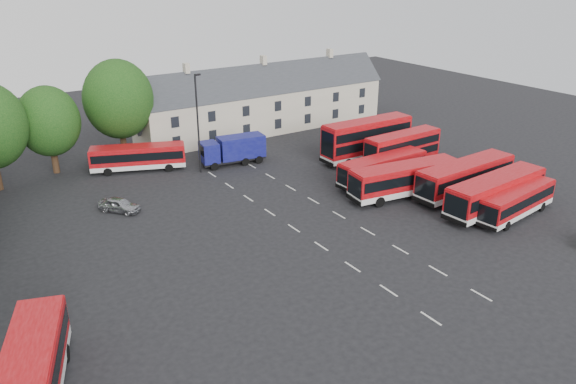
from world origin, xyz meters
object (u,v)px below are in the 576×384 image
object	(u,v)px
bus_dd_south	(402,148)
lamppost	(198,122)
bus_row_a	(517,200)
box_truck	(233,149)
silver_car	(119,205)
bus_west	(29,380)

from	to	relation	value
bus_dd_south	lamppost	world-z (taller)	lamppost
bus_row_a	box_truck	distance (m)	30.42
bus_dd_south	silver_car	distance (m)	30.93
bus_row_a	bus_west	xyz separation A→B (m)	(-41.25, -1.28, 0.31)
box_truck	silver_car	size ratio (longest dim) A/B	1.92
silver_car	lamppost	xyz separation A→B (m)	(10.83, 5.45, 5.09)
bus_dd_south	bus_west	xyz separation A→B (m)	(-42.05, -16.70, -0.30)
box_truck	silver_car	distance (m)	16.28
lamppost	bus_west	bearing A→B (deg)	-129.11
bus_west	box_truck	xyz separation A→B (m)	(26.81, 28.04, -0.17)
bus_row_a	box_truck	xyz separation A→B (m)	(-14.44, 26.77, 0.15)
box_truck	lamppost	world-z (taller)	lamppost
box_truck	lamppost	distance (m)	5.87
bus_dd_south	silver_car	xyz separation A→B (m)	(-30.39, 5.51, -1.60)
bus_dd_south	box_truck	size ratio (longest dim) A/B	1.29
silver_car	lamppost	bearing A→B (deg)	-11.53
bus_west	lamppost	distance (m)	35.84
bus_row_a	lamppost	bearing A→B (deg)	118.37
bus_row_a	bus_west	world-z (taller)	bus_west
bus_dd_south	bus_west	world-z (taller)	bus_dd_south
bus_west	silver_car	distance (m)	25.11
bus_row_a	lamppost	xyz separation A→B (m)	(-18.77, 26.38, 4.10)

